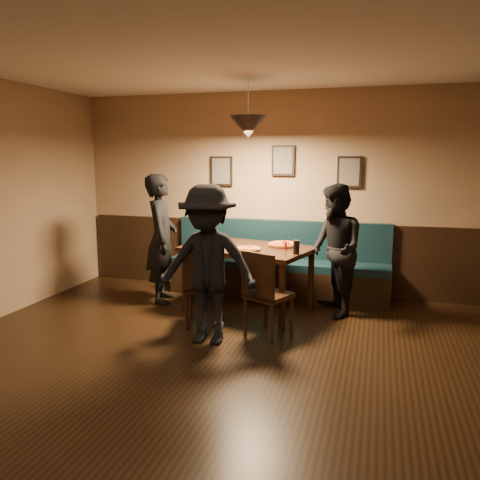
{
  "coord_description": "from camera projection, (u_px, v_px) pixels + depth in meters",
  "views": [
    {
      "loc": [
        1.3,
        -3.2,
        1.89
      ],
      "look_at": [
        -0.23,
        2.1,
        0.95
      ],
      "focal_mm": 36.22,
      "sensor_mm": 36.0,
      "label": 1
    }
  ],
  "objects": [
    {
      "name": "picture_left",
      "position": [
        221.0,
        171.0,
        6.95
      ],
      "size": [
        0.32,
        0.04,
        0.42
      ],
      "primitive_type": "cube",
      "color": "black",
      "rests_on": "wall_back"
    },
    {
      "name": "chair_near_left",
      "position": [
        204.0,
        285.0,
        5.48
      ],
      "size": [
        0.5,
        0.5,
        0.94
      ],
      "primitive_type": null,
      "rotation": [
        0.0,
        0.0,
        0.25
      ],
      "color": "black",
      "rests_on": "floor"
    },
    {
      "name": "picture_right",
      "position": [
        349.0,
        172.0,
        6.46
      ],
      "size": [
        0.32,
        0.04,
        0.42
      ],
      "primitive_type": "cube",
      "color": "black",
      "rests_on": "wall_back"
    },
    {
      "name": "chair_near_right",
      "position": [
        269.0,
        293.0,
        5.15
      ],
      "size": [
        0.55,
        0.55,
        0.93
      ],
      "primitive_type": null,
      "rotation": [
        0.0,
        0.0,
        -0.43
      ],
      "color": "black",
      "rests_on": "floor"
    },
    {
      "name": "ceiling",
      "position": [
        186.0,
        20.0,
        3.23
      ],
      "size": [
        7.0,
        7.0,
        0.0
      ],
      "primitive_type": "plane",
      "rotation": [
        3.14,
        0.0,
        0.0
      ],
      "color": "silver",
      "rests_on": "ground"
    },
    {
      "name": "pizza_c",
      "position": [
        284.0,
        244.0,
        5.99
      ],
      "size": [
        0.51,
        0.51,
        0.04
      ],
      "primitive_type": "cylinder",
      "rotation": [
        0.0,
        0.0,
        0.41
      ],
      "color": "orange",
      "rests_on": "dining_table"
    },
    {
      "name": "diner_right",
      "position": [
        334.0,
        250.0,
        5.78
      ],
      "size": [
        0.86,
        0.95,
        1.6
      ],
      "primitive_type": "imported",
      "rotation": [
        0.0,
        0.0,
        -1.16
      ],
      "color": "black",
      "rests_on": "floor"
    },
    {
      "name": "pizza_b",
      "position": [
        248.0,
        249.0,
        5.72
      ],
      "size": [
        0.36,
        0.36,
        0.04
      ],
      "primitive_type": "cylinder",
      "rotation": [
        0.0,
        0.0,
        0.16
      ],
      "color": "#CB6226",
      "rests_on": "dining_table"
    },
    {
      "name": "napkin_b",
      "position": [
        194.0,
        248.0,
        5.83
      ],
      "size": [
        0.18,
        0.18,
        0.01
      ],
      "primitive_type": "cube",
      "rotation": [
        0.0,
        0.0,
        -0.27
      ],
      "color": "#1D6F27",
      "rests_on": "dining_table"
    },
    {
      "name": "napkin_a",
      "position": [
        206.0,
        241.0,
        6.32
      ],
      "size": [
        0.17,
        0.17,
        0.01
      ],
      "primitive_type": "cube",
      "rotation": [
        0.0,
        0.0,
        0.22
      ],
      "color": "#217D2E",
      "rests_on": "dining_table"
    },
    {
      "name": "soda_glass",
      "position": [
        296.0,
        247.0,
        5.5
      ],
      "size": [
        0.09,
        0.09,
        0.16
      ],
      "primitive_type": "cylinder",
      "rotation": [
        0.0,
        0.0,
        -0.25
      ],
      "color": "black",
      "rests_on": "dining_table"
    },
    {
      "name": "diner_front",
      "position": [
        207.0,
        265.0,
        4.9
      ],
      "size": [
        1.08,
        0.65,
        1.63
      ],
      "primitive_type": "imported",
      "rotation": [
        0.0,
        0.0,
        0.04
      ],
      "color": "black",
      "rests_on": "floor"
    },
    {
      "name": "pendant_lamp",
      "position": [
        248.0,
        127.0,
        5.7
      ],
      "size": [
        0.44,
        0.44,
        0.25
      ],
      "primitive_type": "cone",
      "rotation": [
        3.14,
        0.0,
        0.0
      ],
      "color": "black",
      "rests_on": "ceiling"
    },
    {
      "name": "floor",
      "position": [
        193.0,
        408.0,
        3.71
      ],
      "size": [
        7.0,
        7.0,
        0.0
      ],
      "primitive_type": "plane",
      "color": "black",
      "rests_on": "ground"
    },
    {
      "name": "picture_center",
      "position": [
        283.0,
        161.0,
        6.68
      ],
      "size": [
        0.32,
        0.04,
        0.42
      ],
      "primitive_type": "cube",
      "color": "black",
      "rests_on": "wall_back"
    },
    {
      "name": "booth_bench",
      "position": [
        278.0,
        260.0,
        6.65
      ],
      "size": [
        3.0,
        0.6,
        1.0
      ],
      "primitive_type": null,
      "color": "#0F232D",
      "rests_on": "ground"
    },
    {
      "name": "wainscot",
      "position": [
        282.0,
        256.0,
        6.91
      ],
      "size": [
        5.88,
        0.06,
        1.0
      ],
      "primitive_type": "cube",
      "color": "black",
      "rests_on": "ground"
    },
    {
      "name": "wall_back",
      "position": [
        283.0,
        193.0,
        6.79
      ],
      "size": [
        6.0,
        0.0,
        6.0
      ],
      "primitive_type": "plane",
      "rotation": [
        1.57,
        0.0,
        0.0
      ],
      "color": "#8C704F",
      "rests_on": "ground"
    },
    {
      "name": "tabasco_bottle",
      "position": [
        286.0,
        245.0,
        5.75
      ],
      "size": [
        0.03,
        0.03,
        0.11
      ],
      "primitive_type": "cylinder",
      "rotation": [
        0.0,
        0.0,
        -0.41
      ],
      "color": "#9B1605",
      "rests_on": "dining_table"
    },
    {
      "name": "diner_left",
      "position": [
        162.0,
        239.0,
        6.34
      ],
      "size": [
        0.57,
        0.71,
        1.69
      ],
      "primitive_type": "imported",
      "rotation": [
        0.0,
        0.0,
        1.89
      ],
      "color": "black",
      "rests_on": "floor"
    },
    {
      "name": "dining_table",
      "position": [
        248.0,
        279.0,
        6.01
      ],
      "size": [
        1.71,
        1.33,
        0.81
      ],
      "primitive_type": "cube",
      "rotation": [
        0.0,
        0.0,
        -0.26
      ],
      "color": "black",
      "rests_on": "floor"
    },
    {
      "name": "pizza_a",
      "position": [
        218.0,
        243.0,
        6.13
      ],
      "size": [
        0.38,
        0.38,
        0.04
      ],
      "primitive_type": "cylinder",
      "rotation": [
        0.0,
        0.0,
        -0.02
      ],
      "color": "orange",
      "rests_on": "dining_table"
    },
    {
      "name": "cutlery_set",
      "position": [
        237.0,
        253.0,
        5.55
      ],
      "size": [
        0.17,
        0.02,
        0.0
      ],
      "primitive_type": "cube",
      "rotation": [
        0.0,
        0.0,
        1.58
      ],
      "color": "white",
      "rests_on": "dining_table"
    }
  ]
}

